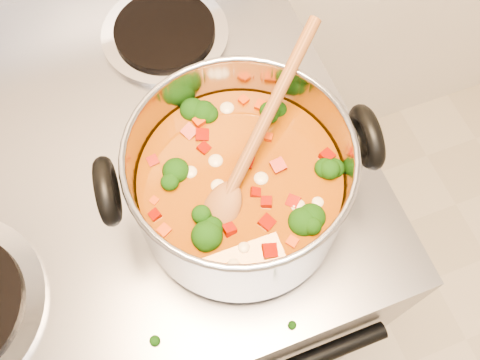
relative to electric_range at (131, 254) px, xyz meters
The scene contains 4 objects.
electric_range is the anchor object (origin of this frame).
stockpot 0.59m from the electric_range, 39.88° to the right, with size 0.32×0.26×0.15m.
wooden_spoon 0.62m from the electric_range, 36.99° to the right, with size 0.22×0.19×0.11m.
cooktop_crumbs 0.49m from the electric_range, 76.12° to the right, with size 0.21×0.31×0.01m.
Camera 1 is at (0.06, 0.76, 1.57)m, focal length 40.00 mm.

